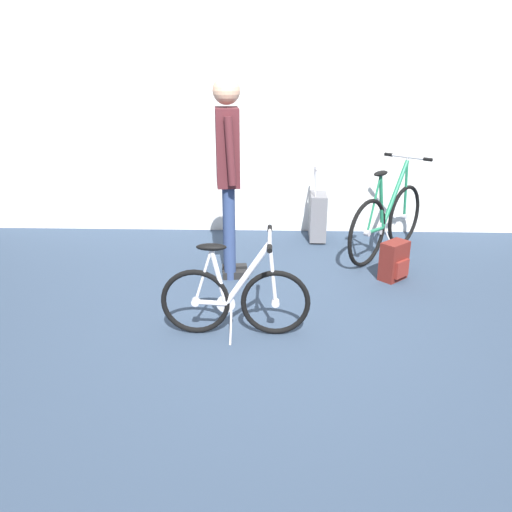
{
  "coord_description": "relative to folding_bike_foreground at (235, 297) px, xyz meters",
  "views": [
    {
      "loc": [
        0.02,
        -3.31,
        1.93
      ],
      "look_at": [
        -0.1,
        0.34,
        0.55
      ],
      "focal_mm": 36.22,
      "sensor_mm": 36.0,
      "label": 1
    }
  ],
  "objects": [
    {
      "name": "folding_bike_foreground",
      "position": [
        0.0,
        0.0,
        0.0
      ],
      "size": [
        1.11,
        0.53,
        0.79
      ],
      "color": "black",
      "rests_on": "ground_plane"
    },
    {
      "name": "visitor_near_wall",
      "position": [
        -0.13,
        1.13,
        0.76
      ],
      "size": [
        0.3,
        0.53,
        1.82
      ],
      "color": "navy",
      "rests_on": "ground_plane"
    },
    {
      "name": "back_wall",
      "position": [
        0.25,
        2.6,
        1.25
      ],
      "size": [
        7.07,
        0.1,
        3.12
      ],
      "primitive_type": "cube",
      "color": "white",
      "rests_on": "ground_plane"
    },
    {
      "name": "display_bike_left",
      "position": [
        1.46,
        1.73,
        0.08
      ],
      "size": [
        0.97,
        1.16,
        1.02
      ],
      "color": "black",
      "rests_on": "ground_plane"
    },
    {
      "name": "ground_plane",
      "position": [
        0.25,
        -0.14,
        -0.3
      ],
      "size": [
        7.07,
        7.07,
        0.0
      ],
      "primitive_type": "plane",
      "color": "#2D3D51"
    },
    {
      "name": "rolling_suitcase",
      "position": [
        0.78,
        2.21,
        -0.02
      ],
      "size": [
        0.19,
        0.36,
        0.83
      ],
      "color": "slate",
      "rests_on": "ground_plane"
    },
    {
      "name": "backpack_on_floor",
      "position": [
        1.41,
        1.09,
        -0.12
      ],
      "size": [
        0.3,
        0.29,
        0.37
      ],
      "color": "maroon",
      "rests_on": "ground_plane"
    }
  ]
}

